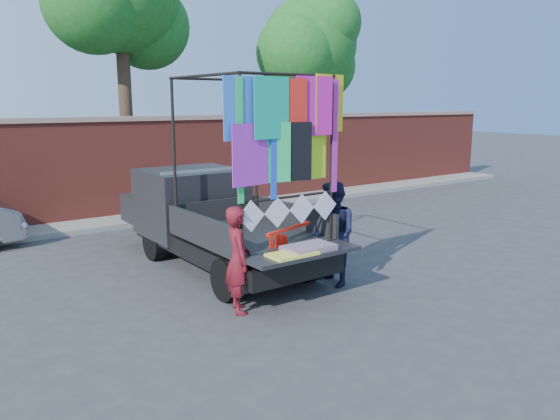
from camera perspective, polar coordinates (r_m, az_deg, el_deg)
ground at (r=8.65m, az=-1.81°, el=-8.84°), size 90.00×90.00×0.00m
brick_wall at (r=14.56m, az=-17.55°, el=4.22°), size 30.00×0.45×2.61m
curb at (r=14.11m, az=-16.33°, el=-1.14°), size 30.00×1.20×0.12m
tree_right at (r=19.22m, az=3.28°, el=16.52°), size 4.20×3.30×6.62m
pickup_truck at (r=10.37m, az=-7.80°, el=-0.66°), size 2.13×5.36×3.37m
woman at (r=7.79m, az=-4.40°, el=-5.19°), size 0.53×0.65×1.55m
man at (r=8.92m, az=5.57°, el=-2.50°), size 0.76×0.92×1.72m
streamer_bundle at (r=8.23m, az=0.33°, el=-3.50°), size 1.02×0.37×0.72m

